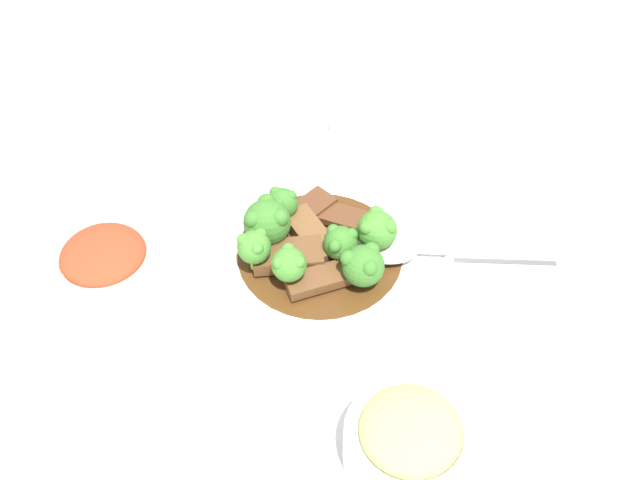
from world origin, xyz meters
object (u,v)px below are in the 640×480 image
(broccoli_floret_4, at_px, (341,242))
(beef_strip_3, at_px, (344,217))
(main_plate, at_px, (320,255))
(beef_strip_1, at_px, (315,233))
(beef_strip_4, at_px, (288,255))
(serving_spoon, at_px, (404,248))
(broccoli_floret_2, at_px, (363,265))
(broccoli_floret_6, at_px, (289,264))
(beef_strip_0, at_px, (312,207))
(broccoli_floret_1, at_px, (282,203))
(side_bowl_appetizer, at_px, (409,440))
(broccoli_floret_5, at_px, (254,247))
(broccoli_floret_0, at_px, (377,230))
(broccoli_floret_3, at_px, (267,221))
(beef_strip_2, at_px, (323,278))
(sauce_dish, at_px, (356,125))
(side_bowl_kimchi, at_px, (105,263))

(broccoli_floret_4, bearing_deg, beef_strip_3, -128.52)
(main_plate, relative_size, beef_strip_1, 3.61)
(beef_strip_4, distance_m, serving_spoon, 0.12)
(beef_strip_1, distance_m, broccoli_floret_2, 0.08)
(broccoli_floret_2, bearing_deg, broccoli_floret_4, -88.76)
(broccoli_floret_2, height_order, broccoli_floret_6, broccoli_floret_6)
(beef_strip_0, height_order, broccoli_floret_1, broccoli_floret_1)
(beef_strip_0, distance_m, beef_strip_4, 0.07)
(beef_strip_3, height_order, side_bowl_appetizer, side_bowl_appetizer)
(beef_strip_1, bearing_deg, serving_spoon, 134.35)
(broccoli_floret_6, xyz_separation_m, serving_spoon, (-0.12, 0.03, -0.02))
(broccoli_floret_5, bearing_deg, beef_strip_1, -179.93)
(beef_strip_1, height_order, beef_strip_4, same)
(beef_strip_4, bearing_deg, broccoli_floret_4, 151.06)
(beef_strip_3, relative_size, broccoli_floret_5, 1.46)
(broccoli_floret_0, relative_size, side_bowl_appetizer, 0.46)
(main_plate, xyz_separation_m, broccoli_floret_1, (0.01, -0.06, 0.03))
(main_plate, bearing_deg, broccoli_floret_2, 102.27)
(broccoli_floret_3, bearing_deg, beef_strip_0, -169.62)
(broccoli_floret_2, bearing_deg, broccoli_floret_1, -79.70)
(broccoli_floret_1, distance_m, side_bowl_appetizer, 0.29)
(beef_strip_4, bearing_deg, broccoli_floret_1, -116.43)
(broccoli_floret_0, xyz_separation_m, serving_spoon, (-0.02, 0.02, -0.02))
(serving_spoon, bearing_deg, side_bowl_appetizer, 53.38)
(broccoli_floret_2, distance_m, side_bowl_appetizer, 0.18)
(beef_strip_0, bearing_deg, beef_strip_1, 62.83)
(serving_spoon, relative_size, side_bowl_appetizer, 1.74)
(beef_strip_2, bearing_deg, sauce_dish, -132.25)
(beef_strip_1, distance_m, broccoli_floret_3, 0.05)
(beef_strip_3, height_order, sauce_dish, beef_strip_3)
(beef_strip_0, xyz_separation_m, broccoli_floret_4, (0.01, 0.07, 0.02))
(serving_spoon, relative_size, side_bowl_kimchi, 1.73)
(beef_strip_3, distance_m, broccoli_floret_6, 0.11)
(broccoli_floret_0, xyz_separation_m, broccoli_floret_1, (0.06, -0.09, -0.01))
(beef_strip_3, relative_size, side_bowl_kimchi, 0.63)
(broccoli_floret_1, relative_size, broccoli_floret_6, 0.85)
(broccoli_floret_0, bearing_deg, side_bowl_appetizer, 60.98)
(broccoli_floret_2, bearing_deg, side_bowl_appetizer, 66.69)
(beef_strip_4, bearing_deg, broccoli_floret_0, 156.05)
(broccoli_floret_2, distance_m, broccoli_floret_3, 0.11)
(beef_strip_4, distance_m, broccoli_floret_3, 0.04)
(beef_strip_4, distance_m, broccoli_floret_1, 0.06)
(broccoli_floret_6, xyz_separation_m, side_bowl_appetizer, (0.01, 0.20, -0.02))
(broccoli_floret_3, bearing_deg, broccoli_floret_4, 129.61)
(broccoli_floret_2, relative_size, side_bowl_appetizer, 0.41)
(beef_strip_1, relative_size, broccoli_floret_2, 1.74)
(broccoli_floret_0, height_order, broccoli_floret_5, broccoli_floret_0)
(broccoli_floret_6, relative_size, side_bowl_kimchi, 0.42)
(broccoli_floret_6, bearing_deg, beef_strip_3, -156.01)
(beef_strip_0, relative_size, beef_strip_3, 0.81)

